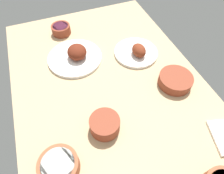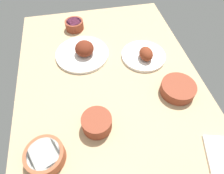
{
  "view_description": "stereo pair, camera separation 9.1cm",
  "coord_description": "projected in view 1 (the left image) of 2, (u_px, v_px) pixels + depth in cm",
  "views": [
    {
      "loc": [
        51.58,
        -19.75,
        78.46
      ],
      "look_at": [
        0.0,
        0.0,
        6.0
      ],
      "focal_mm": 31.19,
      "sensor_mm": 36.0,
      "label": 1
    },
    {
      "loc": [
        54.12,
        -11.01,
        78.46
      ],
      "look_at": [
        0.0,
        0.0,
        6.0
      ],
      "focal_mm": 31.19,
      "sensor_mm": 36.0,
      "label": 2
    }
  ],
  "objects": [
    {
      "name": "bowl_sauce",
      "position": [
        175.0,
        80.0,
        0.93
      ],
      "size": [
        15.95,
        15.95,
        5.0
      ],
      "color": "brown",
      "rests_on": "dining_table"
    },
    {
      "name": "dining_table",
      "position": [
        112.0,
        92.0,
        0.94
      ],
      "size": [
        140.0,
        90.0,
        4.0
      ],
      "primitive_type": "cube",
      "color": "tan",
      "rests_on": "ground"
    },
    {
      "name": "plate_near_viewer",
      "position": [
        76.0,
        56.0,
        1.03
      ],
      "size": [
        28.82,
        28.82,
        8.64
      ],
      "color": "white",
      "rests_on": "dining_table"
    },
    {
      "name": "bowl_soup",
      "position": [
        105.0,
        124.0,
        0.78
      ],
      "size": [
        12.32,
        12.32,
        6.43
      ],
      "color": "brown",
      "rests_on": "dining_table"
    },
    {
      "name": "bowl_onions",
      "position": [
        61.0,
        29.0,
        1.16
      ],
      "size": [
        11.05,
        11.05,
        5.37
      ],
      "color": "brown",
      "rests_on": "dining_table"
    },
    {
      "name": "bowl_cream",
      "position": [
        59.0,
        166.0,
        0.68
      ],
      "size": [
        14.39,
        14.39,
        5.75
      ],
      "color": "#A35133",
      "rests_on": "dining_table"
    },
    {
      "name": "plate_far_side",
      "position": [
        137.0,
        52.0,
        1.06
      ],
      "size": [
        23.73,
        23.73,
        7.6
      ],
      "color": "white",
      "rests_on": "dining_table"
    }
  ]
}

